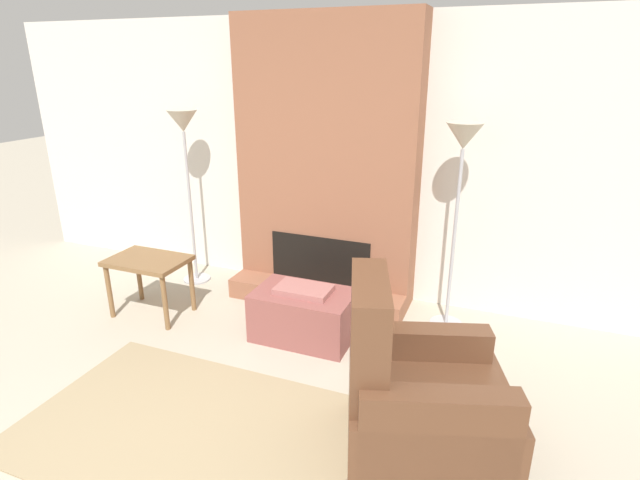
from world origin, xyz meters
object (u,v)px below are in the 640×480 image
(armchair, at_px, (414,405))
(floor_lamp_right, at_px, (462,159))
(ottoman, at_px, (304,314))
(floor_lamp_left, at_px, (184,140))
(side_table, at_px, (149,267))

(armchair, relative_size, floor_lamp_right, 0.63)
(ottoman, relative_size, floor_lamp_right, 0.47)
(ottoman, distance_m, armchair, 1.47)
(ottoman, height_order, floor_lamp_left, floor_lamp_left)
(side_table, height_order, floor_lamp_left, floor_lamp_left)
(armchair, relative_size, floor_lamp_left, 0.63)
(floor_lamp_right, bearing_deg, armchair, -89.10)
(armchair, bearing_deg, floor_lamp_right, -16.98)
(armchair, xyz_separation_m, floor_lamp_right, (-0.03, 1.61, 1.15))
(floor_lamp_left, distance_m, floor_lamp_right, 2.61)
(side_table, xyz_separation_m, floor_lamp_left, (-0.07, 0.78, 1.02))
(side_table, height_order, floor_lamp_right, floor_lamp_right)
(armchair, bearing_deg, side_table, 54.09)
(armchair, distance_m, side_table, 2.70)
(side_table, relative_size, floor_lamp_left, 0.39)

